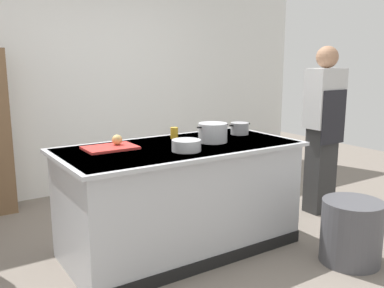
{
  "coord_description": "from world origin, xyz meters",
  "views": [
    {
      "loc": [
        -1.79,
        -2.89,
        1.6
      ],
      "look_at": [
        0.25,
        0.2,
        0.85
      ],
      "focal_mm": 39.81,
      "sensor_mm": 36.0,
      "label": 1
    }
  ],
  "objects": [
    {
      "name": "cutting_board",
      "position": [
        -0.53,
        0.18,
        0.91
      ],
      "size": [
        0.4,
        0.28,
        0.02
      ],
      "primitive_type": "cube",
      "color": "red",
      "rests_on": "counter_island"
    },
    {
      "name": "back_wall",
      "position": [
        0.0,
        2.1,
        1.5
      ],
      "size": [
        6.4,
        0.12,
        3.0
      ],
      "primitive_type": "cube",
      "color": "white",
      "rests_on": "ground_plane"
    },
    {
      "name": "ground_plane",
      "position": [
        0.0,
        0.0,
        0.0
      ],
      "size": [
        10.0,
        10.0,
        0.0
      ],
      "primitive_type": "plane",
      "color": "slate"
    },
    {
      "name": "counter_island",
      "position": [
        0.0,
        -0.0,
        0.47
      ],
      "size": [
        1.98,
        0.98,
        0.9
      ],
      "color": "#B7BABF",
      "rests_on": "ground_plane"
    },
    {
      "name": "sauce_pan",
      "position": [
        0.74,
        0.13,
        0.96
      ],
      "size": [
        0.23,
        0.17,
        0.11
      ],
      "color": "#99999E",
      "rests_on": "counter_island"
    },
    {
      "name": "juice_cup",
      "position": [
        0.12,
        0.29,
        0.95
      ],
      "size": [
        0.07,
        0.07,
        0.1
      ],
      "primitive_type": "cylinder",
      "color": "yellow",
      "rests_on": "counter_island"
    },
    {
      "name": "onion",
      "position": [
        -0.46,
        0.21,
        0.96
      ],
      "size": [
        0.08,
        0.08,
        0.08
      ],
      "primitive_type": "sphere",
      "color": "tan",
      "rests_on": "cutting_board"
    },
    {
      "name": "trash_bin",
      "position": [
        1.0,
        -0.95,
        0.25
      ],
      "size": [
        0.47,
        0.47,
        0.51
      ],
      "primitive_type": "cylinder",
      "color": "#4C4C51",
      "rests_on": "ground_plane"
    },
    {
      "name": "person_chef",
      "position": [
        1.71,
        -0.03,
        0.91
      ],
      "size": [
        0.38,
        0.25,
        1.72
      ],
      "rotation": [
        0.0,
        0.0,
        1.41
      ],
      "color": "#313131",
      "rests_on": "ground_plane"
    },
    {
      "name": "stock_pot",
      "position": [
        0.31,
        -0.03,
        0.98
      ],
      "size": [
        0.31,
        0.25,
        0.16
      ],
      "color": "#B7BABF",
      "rests_on": "counter_island"
    },
    {
      "name": "mixing_bowl",
      "position": [
        -0.07,
        -0.21,
        0.94
      ],
      "size": [
        0.23,
        0.23,
        0.09
      ],
      "primitive_type": "cylinder",
      "color": "#B7BABF",
      "rests_on": "counter_island"
    }
  ]
}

